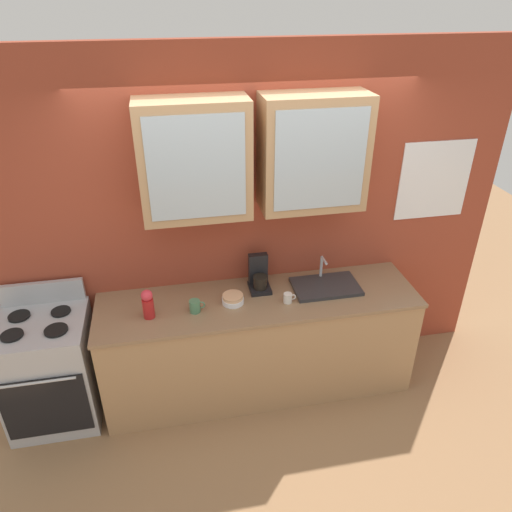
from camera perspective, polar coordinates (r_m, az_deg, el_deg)
ground_plane at (r=4.42m, az=0.34°, el=-14.88°), size 10.00×10.00×0.00m
back_wall_unit at (r=3.79m, az=-0.50°, el=5.78°), size 4.21×0.45×2.78m
counter at (r=4.11m, az=0.35°, el=-10.33°), size 2.55×0.68×0.92m
stove_range at (r=4.19m, az=-23.09°, el=-12.29°), size 0.66×0.66×1.10m
sink_faucet at (r=4.00m, az=8.22°, el=-3.50°), size 0.54×0.34×0.22m
bowl_stack at (r=3.78m, az=-2.75°, el=-5.08°), size 0.17×0.17×0.07m
vase at (r=3.66m, az=-12.65°, el=-5.53°), size 0.09×0.09×0.24m
cup_near_sink at (r=3.78m, az=3.81°, el=-4.96°), size 0.10×0.07×0.08m
cup_near_bowls at (r=3.70m, az=-7.20°, el=-5.89°), size 0.12×0.08×0.10m
coffee_maker at (r=3.91m, az=0.35°, el=-2.43°), size 0.17×0.20×0.29m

